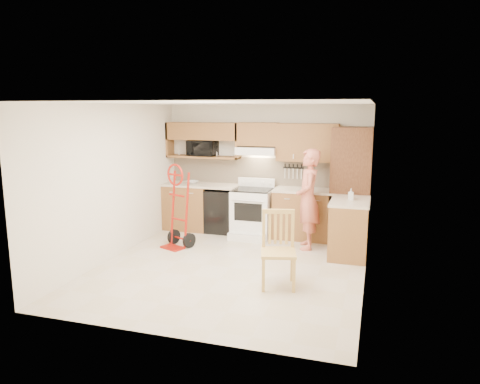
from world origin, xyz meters
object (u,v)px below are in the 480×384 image
at_px(range, 252,209).
at_px(person, 308,199).
at_px(hand_truck, 176,210).
at_px(dining_chair, 278,250).
at_px(microwave, 203,148).

distance_m(range, person, 1.25).
relative_size(person, hand_truck, 1.30).
distance_m(hand_truck, dining_chair, 2.44).
relative_size(microwave, hand_truck, 0.42).
bearing_deg(microwave, range, -13.51).
bearing_deg(dining_chair, hand_truck, 135.25).
height_order(range, dining_chair, range).
distance_m(person, hand_truck, 2.31).
relative_size(microwave, range, 0.52).
height_order(microwave, hand_truck, microwave).
height_order(range, person, person).
relative_size(microwave, person, 0.32).
xyz_separation_m(range, person, (1.13, -0.41, 0.33)).
distance_m(range, hand_truck, 1.51).
relative_size(range, person, 0.62).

